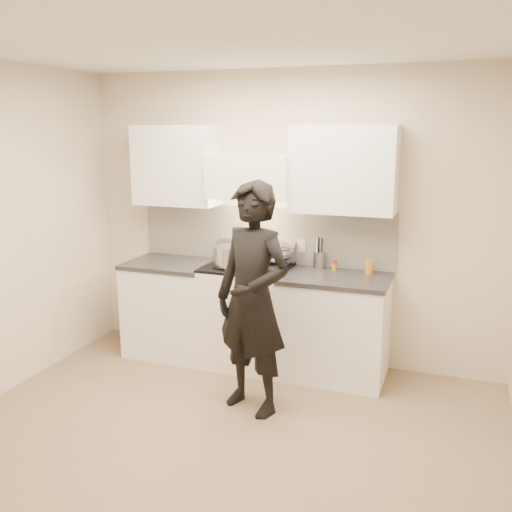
# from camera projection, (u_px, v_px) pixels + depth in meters

# --- Properties ---
(ground_plane) EXTENTS (4.00, 4.00, 0.00)m
(ground_plane) POSITION_uv_depth(u_px,v_px,m) (215.00, 445.00, 4.00)
(ground_plane) COLOR #846A4C
(room_shell) EXTENTS (4.04, 3.54, 2.70)m
(room_shell) POSITION_uv_depth(u_px,v_px,m) (226.00, 212.00, 4.01)
(room_shell) COLOR beige
(room_shell) RESTS_ON ground
(stove) EXTENTS (0.76, 0.65, 0.96)m
(stove) POSITION_uv_depth(u_px,v_px,m) (247.00, 315.00, 5.31)
(stove) COLOR white
(stove) RESTS_ON ground
(counter_right) EXTENTS (0.92, 0.67, 0.92)m
(counter_right) POSITION_uv_depth(u_px,v_px,m) (335.00, 326.00, 5.03)
(counter_right) COLOR white
(counter_right) RESTS_ON ground
(counter_left) EXTENTS (0.82, 0.67, 0.92)m
(counter_left) POSITION_uv_depth(u_px,v_px,m) (173.00, 307.00, 5.57)
(counter_left) COLOR white
(counter_left) RESTS_ON ground
(wok) EXTENTS (0.41, 0.49, 0.33)m
(wok) POSITION_uv_depth(u_px,v_px,m) (273.00, 251.00, 5.24)
(wok) COLOR #B3B2C8
(wok) RESTS_ON stove
(stock_pot) EXTENTS (0.37, 0.35, 0.18)m
(stock_pot) POSITION_uv_depth(u_px,v_px,m) (230.00, 256.00, 5.12)
(stock_pot) COLOR #B3B2C8
(stock_pot) RESTS_ON stove
(utensil_crock) EXTENTS (0.11, 0.11, 0.28)m
(utensil_crock) POSITION_uv_depth(u_px,v_px,m) (319.00, 259.00, 5.21)
(utensil_crock) COLOR #A3A0AE
(utensil_crock) RESTS_ON counter_right
(spice_jar) EXTENTS (0.04, 0.04, 0.09)m
(spice_jar) POSITION_uv_depth(u_px,v_px,m) (334.00, 265.00, 5.12)
(spice_jar) COLOR #C6800F
(spice_jar) RESTS_ON counter_right
(oil_glass) EXTENTS (0.07, 0.07, 0.13)m
(oil_glass) POSITION_uv_depth(u_px,v_px,m) (370.00, 267.00, 4.99)
(oil_glass) COLOR #B27223
(oil_glass) RESTS_ON counter_right
(person) EXTENTS (0.76, 0.63, 1.80)m
(person) POSITION_uv_depth(u_px,v_px,m) (253.00, 299.00, 4.34)
(person) COLOR black
(person) RESTS_ON ground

